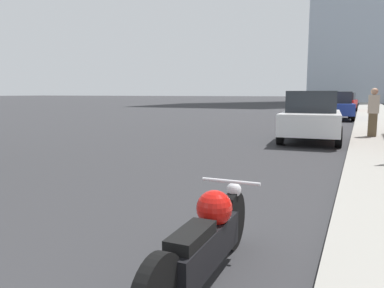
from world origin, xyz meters
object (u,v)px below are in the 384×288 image
Objects in this scene: parked_car_blue at (338,106)px; parked_car_red at (345,102)px; pedestrian at (373,112)px; motorcycle at (206,240)px; parked_car_white at (311,117)px.

parked_car_blue is 11.01m from parked_car_red.
pedestrian is (1.75, -10.83, 0.15)m from parked_car_blue.
parked_car_red is (0.05, 11.01, -0.02)m from parked_car_blue.
motorcycle is 10.57m from parked_car_white.
motorcycle is at bearing -97.75° from pedestrian.
motorcycle is 22.45m from parked_car_blue.
parked_car_blue is (-0.17, 22.44, 0.48)m from motorcycle.
motorcycle is 1.36× the size of pedestrian.
pedestrian reaches higher than motorcycle.
parked_car_red is (-0.11, 33.45, 0.47)m from motorcycle.
parked_car_blue is 10.98m from pedestrian.
pedestrian reaches higher than parked_car_white.
pedestrian is at bearing -85.93° from parked_car_blue.
motorcycle is at bearing -94.66° from parked_car_blue.
parked_car_white is (-0.36, 10.56, 0.47)m from motorcycle.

